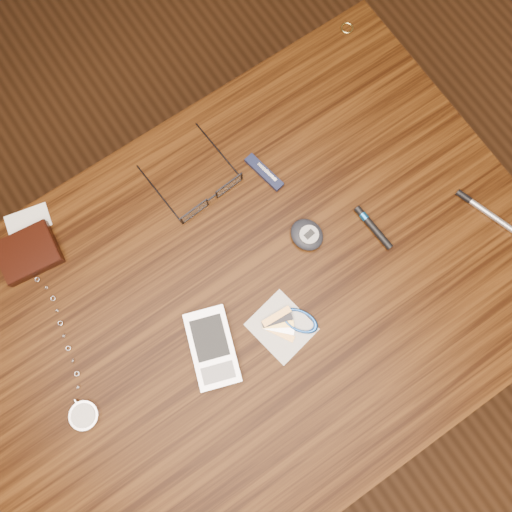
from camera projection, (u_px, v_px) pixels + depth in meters
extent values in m
plane|color=#472814|center=(252.00, 328.00, 1.56)|extent=(3.80, 3.80, 0.00)
cube|color=#3A1E09|center=(250.00, 299.00, 0.84)|extent=(1.00, 0.70, 0.03)
cylinder|color=#4C2814|center=(474.00, 317.00, 1.21)|extent=(0.05, 0.05, 0.71)
cylinder|color=#4C2814|center=(29.00, 321.00, 1.21)|extent=(0.05, 0.05, 0.71)
cylinder|color=#4C2814|center=(329.00, 128.00, 1.32)|extent=(0.05, 0.05, 0.71)
cube|color=black|center=(29.00, 253.00, 0.83)|extent=(0.10, 0.09, 0.02)
cube|color=black|center=(26.00, 252.00, 0.82)|extent=(0.10, 0.09, 0.00)
cube|color=white|center=(28.00, 221.00, 0.85)|extent=(0.08, 0.06, 0.00)
cube|color=black|center=(195.00, 211.00, 0.84)|extent=(0.06, 0.01, 0.03)
cube|color=white|center=(195.00, 211.00, 0.84)|extent=(0.05, 0.01, 0.02)
cylinder|color=black|center=(159.00, 194.00, 0.86)|extent=(0.01, 0.13, 0.00)
cube|color=black|center=(229.00, 186.00, 0.85)|extent=(0.06, 0.01, 0.03)
cube|color=white|center=(229.00, 186.00, 0.85)|extent=(0.05, 0.01, 0.02)
cylinder|color=black|center=(219.00, 151.00, 0.88)|extent=(0.01, 0.13, 0.00)
cube|color=black|center=(212.00, 198.00, 0.84)|extent=(0.02, 0.00, 0.00)
torus|color=#F0D56E|center=(347.00, 28.00, 0.93)|extent=(0.03, 0.03, 0.00)
cylinder|color=silver|center=(84.00, 415.00, 0.78)|extent=(0.05, 0.05, 0.01)
cylinder|color=silver|center=(83.00, 416.00, 0.78)|extent=(0.04, 0.04, 0.00)
cylinder|color=silver|center=(76.00, 401.00, 0.79)|extent=(0.01, 0.01, 0.01)
torus|color=silver|center=(78.00, 387.00, 0.79)|extent=(0.01, 0.01, 0.01)
torus|color=silver|center=(77.00, 374.00, 0.80)|extent=(0.01, 0.01, 0.00)
torus|color=silver|center=(73.00, 361.00, 0.80)|extent=(0.01, 0.01, 0.01)
torus|color=silver|center=(68.00, 348.00, 0.81)|extent=(0.01, 0.01, 0.00)
torus|color=silver|center=(64.00, 336.00, 0.81)|extent=(0.01, 0.01, 0.01)
torus|color=silver|center=(60.00, 323.00, 0.82)|extent=(0.01, 0.01, 0.00)
torus|color=silver|center=(57.00, 311.00, 0.82)|extent=(0.01, 0.00, 0.01)
torus|color=silver|center=(53.00, 298.00, 0.82)|extent=(0.01, 0.01, 0.00)
torus|color=silver|center=(46.00, 288.00, 0.83)|extent=(0.01, 0.00, 0.01)
torus|color=silver|center=(37.00, 279.00, 0.83)|extent=(0.01, 0.01, 0.00)
torus|color=silver|center=(26.00, 274.00, 0.83)|extent=(0.01, 0.01, 0.01)
torus|color=silver|center=(15.00, 272.00, 0.83)|extent=(0.01, 0.01, 0.00)
torus|color=silver|center=(4.00, 271.00, 0.83)|extent=(0.01, 0.01, 0.01)
cube|color=silver|center=(212.00, 348.00, 0.80)|extent=(0.11, 0.14, 0.02)
cube|color=black|center=(210.00, 338.00, 0.80)|extent=(0.07, 0.08, 0.00)
cube|color=gray|center=(218.00, 373.00, 0.78)|extent=(0.06, 0.04, 0.00)
ellipsoid|color=black|center=(307.00, 235.00, 0.84)|extent=(0.06, 0.07, 0.02)
cylinder|color=#ACAFB4|center=(309.00, 235.00, 0.83)|extent=(0.03, 0.03, 0.00)
cube|color=black|center=(309.00, 234.00, 0.83)|extent=(0.02, 0.01, 0.00)
cube|color=white|center=(282.00, 327.00, 0.82)|extent=(0.10, 0.11, 0.00)
torus|color=#1A51B3|center=(300.00, 321.00, 0.82)|extent=(0.07, 0.07, 0.01)
cube|color=olive|center=(280.00, 333.00, 0.81)|extent=(0.04, 0.05, 0.00)
cube|color=silver|center=(279.00, 329.00, 0.81)|extent=(0.04, 0.04, 0.00)
cube|color=olive|center=(278.00, 325.00, 0.81)|extent=(0.05, 0.04, 0.00)
cube|color=black|center=(277.00, 320.00, 0.81)|extent=(0.05, 0.03, 0.00)
cube|color=olive|center=(277.00, 316.00, 0.81)|extent=(0.05, 0.01, 0.00)
cube|color=#131C39|center=(264.00, 172.00, 0.87)|extent=(0.03, 0.08, 0.01)
cube|color=silver|center=(267.00, 172.00, 0.86)|extent=(0.01, 0.04, 0.00)
cylinder|color=silver|center=(488.00, 213.00, 0.85)|extent=(0.05, 0.12, 0.01)
cylinder|color=black|center=(464.00, 196.00, 0.86)|extent=(0.02, 0.03, 0.01)
cylinder|color=black|center=(373.00, 228.00, 0.85)|extent=(0.02, 0.09, 0.01)
cylinder|color=#1460B4|center=(364.00, 217.00, 0.85)|extent=(0.01, 0.01, 0.01)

